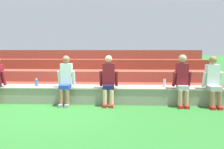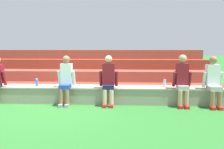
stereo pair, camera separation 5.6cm
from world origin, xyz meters
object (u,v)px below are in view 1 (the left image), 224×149
at_px(water_bottle_near_left, 165,83).
at_px(person_right_of_center, 182,79).
at_px(person_left_of_center, 66,80).
at_px(person_far_right, 213,81).
at_px(person_center, 109,80).
at_px(water_bottle_near_right, 37,83).

bearing_deg(water_bottle_near_left, person_right_of_center, -42.35).
bearing_deg(person_left_of_center, person_far_right, -0.59).
height_order(person_far_right, water_bottle_near_left, person_far_right).
xyz_separation_m(person_right_of_center, person_far_right, (0.81, -0.01, -0.03)).
distance_m(person_left_of_center, person_center, 1.18).
height_order(water_bottle_near_left, water_bottle_near_right, water_bottle_near_left).
bearing_deg(person_far_right, person_center, 179.80).
distance_m(person_left_of_center, water_bottle_near_left, 2.78).
xyz_separation_m(water_bottle_near_left, water_bottle_near_right, (-3.68, -0.07, -0.01)).
bearing_deg(person_far_right, water_bottle_near_right, 176.50).
xyz_separation_m(person_left_of_center, person_right_of_center, (3.15, -0.03, 0.03)).
distance_m(person_far_right, water_bottle_near_right, 4.89).
distance_m(person_right_of_center, water_bottle_near_right, 4.09).
distance_m(person_right_of_center, person_far_right, 0.81).
height_order(person_left_of_center, water_bottle_near_right, person_left_of_center).
relative_size(person_far_right, water_bottle_near_right, 6.19).
bearing_deg(water_bottle_near_left, person_center, -167.22).
bearing_deg(person_far_right, person_right_of_center, 179.23).
bearing_deg(water_bottle_near_right, person_left_of_center, -15.54).
xyz_separation_m(person_center, person_right_of_center, (1.97, 0.00, 0.02)).
bearing_deg(person_right_of_center, water_bottle_near_right, 175.96).
distance_m(person_center, person_right_of_center, 1.97).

